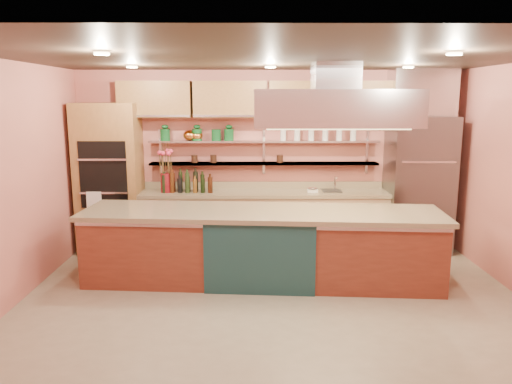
{
  "coord_description": "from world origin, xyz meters",
  "views": [
    {
      "loc": [
        -0.25,
        -5.47,
        2.39
      ],
      "look_at": [
        -0.19,
        1.0,
        1.15
      ],
      "focal_mm": 35.0,
      "sensor_mm": 36.0,
      "label": 1
    }
  ],
  "objects_px": {
    "island": "(262,246)",
    "kitchen_scale": "(312,189)",
    "copper_kettle": "(189,135)",
    "refrigerator": "(419,184)",
    "green_canister": "(216,135)",
    "flower_vase": "(166,183)"
  },
  "relations": [
    {
      "from": "island",
      "to": "kitchen_scale",
      "type": "relative_size",
      "value": 28.52
    },
    {
      "from": "copper_kettle",
      "to": "kitchen_scale",
      "type": "bearing_deg",
      "value": -6.54
    },
    {
      "from": "refrigerator",
      "to": "copper_kettle",
      "type": "bearing_deg",
      "value": 176.31
    },
    {
      "from": "refrigerator",
      "to": "copper_kettle",
      "type": "relative_size",
      "value": 10.51
    },
    {
      "from": "island",
      "to": "kitchen_scale",
      "type": "xyz_separation_m",
      "value": [
        0.82,
        1.35,
        0.5
      ]
    },
    {
      "from": "green_canister",
      "to": "kitchen_scale",
      "type": "bearing_deg",
      "value": -8.33
    },
    {
      "from": "island",
      "to": "kitchen_scale",
      "type": "height_order",
      "value": "kitchen_scale"
    },
    {
      "from": "refrigerator",
      "to": "flower_vase",
      "type": "distance_m",
      "value": 3.92
    },
    {
      "from": "kitchen_scale",
      "to": "flower_vase",
      "type": "bearing_deg",
      "value": -156.99
    },
    {
      "from": "island",
      "to": "flower_vase",
      "type": "xyz_separation_m",
      "value": [
        -1.45,
        1.35,
        0.61
      ]
    },
    {
      "from": "flower_vase",
      "to": "kitchen_scale",
      "type": "xyz_separation_m",
      "value": [
        2.27,
        0.0,
        -0.1
      ]
    },
    {
      "from": "flower_vase",
      "to": "green_canister",
      "type": "xyz_separation_m",
      "value": [
        0.77,
        0.22,
        0.72
      ]
    },
    {
      "from": "kitchen_scale",
      "to": "copper_kettle",
      "type": "relative_size",
      "value": 0.8
    },
    {
      "from": "refrigerator",
      "to": "copper_kettle",
      "type": "distance_m",
      "value": 3.65
    },
    {
      "from": "green_canister",
      "to": "island",
      "type": "bearing_deg",
      "value": -66.49
    },
    {
      "from": "refrigerator",
      "to": "island",
      "type": "distance_m",
      "value": 2.87
    },
    {
      "from": "kitchen_scale",
      "to": "green_canister",
      "type": "bearing_deg",
      "value": -165.33
    },
    {
      "from": "copper_kettle",
      "to": "flower_vase",
      "type": "bearing_deg",
      "value": -147.98
    },
    {
      "from": "refrigerator",
      "to": "flower_vase",
      "type": "bearing_deg",
      "value": 179.85
    },
    {
      "from": "copper_kettle",
      "to": "green_canister",
      "type": "height_order",
      "value": "green_canister"
    },
    {
      "from": "copper_kettle",
      "to": "island",
      "type": "bearing_deg",
      "value": -54.99
    },
    {
      "from": "refrigerator",
      "to": "green_canister",
      "type": "bearing_deg",
      "value": 175.83
    }
  ]
}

